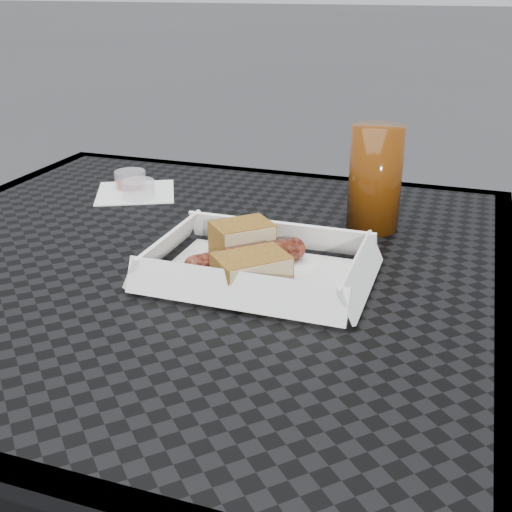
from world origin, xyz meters
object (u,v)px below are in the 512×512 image
(drink_glass, at_px, (375,178))
(patio_table, at_px, (180,306))
(food_tray, at_px, (259,275))
(bratwurst, at_px, (246,258))

(drink_glass, bearing_deg, patio_table, -142.24)
(patio_table, bearing_deg, food_tray, -15.54)
(food_tray, height_order, bratwurst, bratwurst)
(bratwurst, height_order, drink_glass, drink_glass)
(patio_table, distance_m, bratwurst, 0.14)
(food_tray, bearing_deg, patio_table, 164.46)
(drink_glass, bearing_deg, food_tray, -115.66)
(food_tray, relative_size, drink_glass, 1.56)
(food_tray, bearing_deg, drink_glass, 64.34)
(bratwurst, xyz_separation_m, drink_glass, (0.11, 0.19, 0.05))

